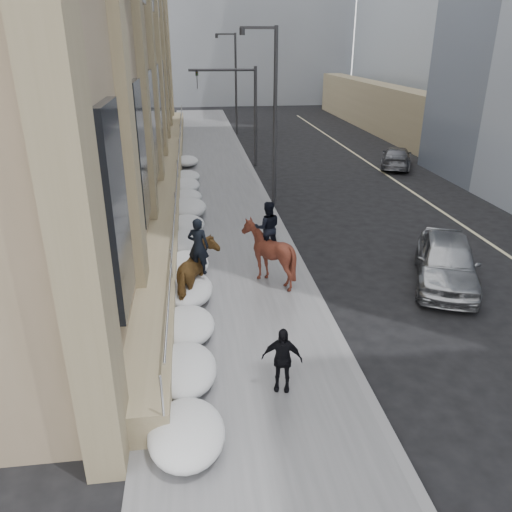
{
  "coord_description": "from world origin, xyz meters",
  "views": [
    {
      "loc": [
        -1.02,
        -9.55,
        7.34
      ],
      "look_at": [
        0.65,
        3.44,
        1.7
      ],
      "focal_mm": 35.0,
      "sensor_mm": 36.0,
      "label": 1
    }
  ],
  "objects_px": {
    "mounted_horse_right": "(268,249)",
    "car_silver": "(447,261)",
    "car_grey": "(396,157)",
    "mounted_horse_left": "(197,270)",
    "pedestrian": "(282,359)"
  },
  "relations": [
    {
      "from": "mounted_horse_right",
      "to": "car_silver",
      "type": "xyz_separation_m",
      "value": [
        5.77,
        -0.7,
        -0.44
      ]
    },
    {
      "from": "mounted_horse_right",
      "to": "car_grey",
      "type": "distance_m",
      "value": 18.65
    },
    {
      "from": "mounted_horse_left",
      "to": "pedestrian",
      "type": "distance_m",
      "value": 4.81
    },
    {
      "from": "mounted_horse_left",
      "to": "mounted_horse_right",
      "type": "xyz_separation_m",
      "value": [
        2.28,
        1.05,
        0.12
      ]
    },
    {
      "from": "mounted_horse_left",
      "to": "car_grey",
      "type": "height_order",
      "value": "mounted_horse_left"
    },
    {
      "from": "pedestrian",
      "to": "mounted_horse_right",
      "type": "bearing_deg",
      "value": 99.16
    },
    {
      "from": "mounted_horse_left",
      "to": "car_silver",
      "type": "distance_m",
      "value": 8.07
    },
    {
      "from": "mounted_horse_right",
      "to": "pedestrian",
      "type": "height_order",
      "value": "mounted_horse_right"
    },
    {
      "from": "pedestrian",
      "to": "car_silver",
      "type": "xyz_separation_m",
      "value": [
        6.29,
        4.82,
        -0.1
      ]
    },
    {
      "from": "car_silver",
      "to": "car_grey",
      "type": "relative_size",
      "value": 1.06
    },
    {
      "from": "car_silver",
      "to": "car_grey",
      "type": "distance_m",
      "value": 16.77
    },
    {
      "from": "mounted_horse_left",
      "to": "pedestrian",
      "type": "relative_size",
      "value": 1.66
    },
    {
      "from": "mounted_horse_left",
      "to": "car_grey",
      "type": "relative_size",
      "value": 0.59
    },
    {
      "from": "mounted_horse_left",
      "to": "car_grey",
      "type": "distance_m",
      "value": 20.84
    },
    {
      "from": "pedestrian",
      "to": "car_grey",
      "type": "distance_m",
      "value": 23.64
    }
  ]
}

